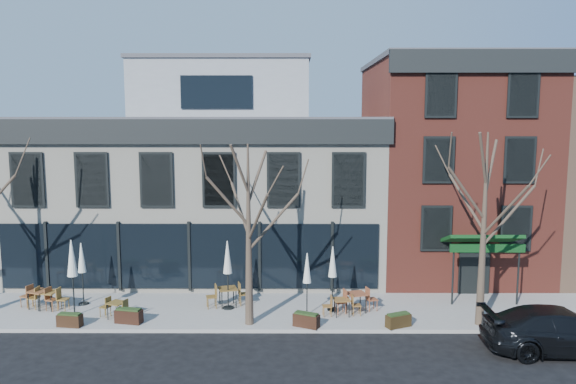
{
  "coord_description": "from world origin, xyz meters",
  "views": [
    {
      "loc": [
        4.6,
        -24.99,
        8.18
      ],
      "look_at": [
        4.49,
        2.0,
        4.58
      ],
      "focal_mm": 35.0,
      "sensor_mm": 36.0,
      "label": 1
    }
  ],
  "objects": [
    {
      "name": "sidewalk_side",
      "position": [
        -11.25,
        6.0,
        0.07
      ],
      "size": [
        4.5,
        12.0,
        0.15
      ],
      "primitive_type": "cube",
      "color": "gray",
      "rests_on": "ground"
    },
    {
      "name": "ground",
      "position": [
        0.0,
        0.0,
        0.0
      ],
      "size": [
        120.0,
        120.0,
        0.0
      ],
      "primitive_type": "plane",
      "color": "black",
      "rests_on": "ground"
    },
    {
      "name": "planter_3",
      "position": [
        8.77,
        -4.2,
        0.42
      ],
      "size": [
        1.05,
        0.76,
        0.55
      ],
      "color": "black",
      "rests_on": "sidewalk_front"
    },
    {
      "name": "umbrella_4",
      "position": [
        6.36,
        -2.3,
        2.08
      ],
      "size": [
        0.44,
        0.44,
        2.73
      ],
      "color": "black",
      "rests_on": "sidewalk_front"
    },
    {
      "name": "planter_2",
      "position": [
        5.22,
        -4.2,
        0.43
      ],
      "size": [
        1.07,
        0.78,
        0.56
      ],
      "color": "black",
      "rests_on": "sidewalk_front"
    },
    {
      "name": "planter_1",
      "position": [
        -1.75,
        -3.82,
        0.44
      ],
      "size": [
        1.11,
        0.63,
        0.59
      ],
      "color": "black",
      "rests_on": "sidewalk_front"
    },
    {
      "name": "cafe_set_5",
      "position": [
        7.34,
        -2.51,
        0.65
      ],
      "size": [
        1.92,
        0.94,
        0.98
      ],
      "color": "brown",
      "rests_on": "sidewalk_front"
    },
    {
      "name": "umbrella_2",
      "position": [
        1.97,
        -2.13,
        2.21
      ],
      "size": [
        0.47,
        0.47,
        2.92
      ],
      "color": "black",
      "rests_on": "sidewalk_front"
    },
    {
      "name": "cafe_set_2",
      "position": [
        -2.36,
        -3.34,
        0.58
      ],
      "size": [
        1.6,
        0.97,
        0.83
      ],
      "color": "brown",
      "rests_on": "sidewalk_front"
    },
    {
      "name": "umbrella_1",
      "position": [
        -4.21,
        -3.01,
        2.37
      ],
      "size": [
        0.5,
        0.5,
        3.15
      ],
      "color": "black",
      "rests_on": "sidewalk_front"
    },
    {
      "name": "parked_sedan",
      "position": [
        14.07,
        -6.19,
        0.79
      ],
      "size": [
        5.42,
        2.23,
        1.57
      ],
      "primitive_type": "imported",
      "rotation": [
        0.0,
        0.0,
        1.57
      ],
      "color": "black",
      "rests_on": "ground"
    },
    {
      "name": "planter_0",
      "position": [
        -3.93,
        -4.2,
        0.41
      ],
      "size": [
        0.99,
        0.51,
        0.53
      ],
      "color": "black",
      "rests_on": "sidewalk_front"
    },
    {
      "name": "cafe_set_1",
      "position": [
        -5.6,
        -2.25,
        0.63
      ],
      "size": [
        1.8,
        0.79,
        0.93
      ],
      "color": "brown",
      "rests_on": "sidewalk_front"
    },
    {
      "name": "umbrella_3",
      "position": [
        5.28,
        -2.92,
        1.98
      ],
      "size": [
        0.42,
        0.42,
        2.6
      ],
      "color": "black",
      "rests_on": "sidewalk_front"
    },
    {
      "name": "sidewalk_front",
      "position": [
        3.25,
        -2.15,
        0.07
      ],
      "size": [
        33.5,
        4.7,
        0.15
      ],
      "primitive_type": "cube",
      "color": "gray",
      "rests_on": "ground"
    },
    {
      "name": "tree_mid",
      "position": [
        3.01,
        -3.9,
        3.79
      ],
      "size": [
        3.5,
        3.55,
        7.04
      ],
      "color": "#382B21",
      "rests_on": "sidewalk_front"
    },
    {
      "name": "red_brick_building",
      "position": [
        13.0,
        4.98,
        5.64
      ],
      "size": [
        8.2,
        11.78,
        11.18
      ],
      "color": "maroon",
      "rests_on": "ground"
    },
    {
      "name": "cafe_set_3",
      "position": [
        1.93,
        -1.85,
        0.66
      ],
      "size": [
        1.92,
        0.96,
        0.99
      ],
      "color": "brown",
      "rests_on": "sidewalk_front"
    },
    {
      "name": "cafe_set_0",
      "position": [
        -6.01,
        -2.17,
        0.64
      ],
      "size": [
        1.87,
        1.06,
        0.96
      ],
      "color": "brown",
      "rests_on": "sidewalk_front"
    },
    {
      "name": "tree_right",
      "position": [
        12.01,
        -3.9,
        4.02
      ],
      "size": [
        3.72,
        3.77,
        7.48
      ],
      "color": "#382B21",
      "rests_on": "sidewalk_front"
    },
    {
      "name": "cafe_set_4",
      "position": [
        6.7,
        -2.96,
        0.59
      ],
      "size": [
        1.64,
        0.7,
        0.85
      ],
      "color": "brown",
      "rests_on": "sidewalk_front"
    },
    {
      "name": "corner_building",
      "position": [
        0.07,
        5.07,
        4.72
      ],
      "size": [
        18.39,
        10.39,
        11.1
      ],
      "color": "silver",
      "rests_on": "ground"
    },
    {
      "name": "umbrella_0",
      "position": [
        -4.35,
        -1.61,
        2.06
      ],
      "size": [
        0.43,
        0.43,
        2.71
      ],
      "color": "black",
      "rests_on": "sidewalk_front"
    }
  ]
}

